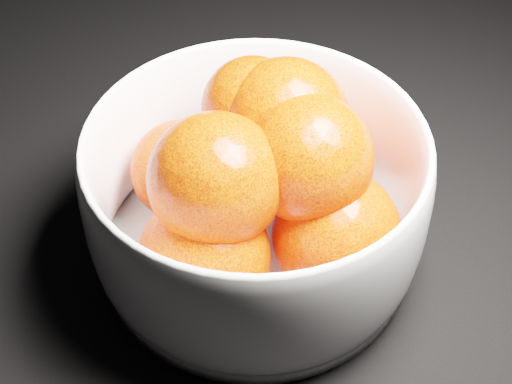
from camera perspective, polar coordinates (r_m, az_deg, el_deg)
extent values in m
cylinder|color=white|center=(0.53, 0.00, -4.37)|extent=(0.22, 0.22, 0.01)
sphere|color=#FD2E07|center=(0.53, 3.88, 2.96)|extent=(0.09, 0.09, 0.09)
sphere|color=#FD2E07|center=(0.52, -6.00, 1.75)|extent=(0.07, 0.07, 0.07)
sphere|color=#FD2E07|center=(0.46, -4.11, -5.06)|extent=(0.09, 0.09, 0.09)
sphere|color=#FD2E07|center=(0.47, 6.42, -3.31)|extent=(0.09, 0.09, 0.09)
sphere|color=#FD2E07|center=(0.49, -0.26, 6.78)|extent=(0.07, 0.07, 0.07)
sphere|color=#FD2E07|center=(0.44, -3.23, 0.96)|extent=(0.09, 0.09, 0.09)
sphere|color=#FD2E07|center=(0.45, 4.25, 2.65)|extent=(0.08, 0.08, 0.08)
sphere|color=#FD2E07|center=(0.48, 2.40, 5.69)|extent=(0.09, 0.09, 0.09)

